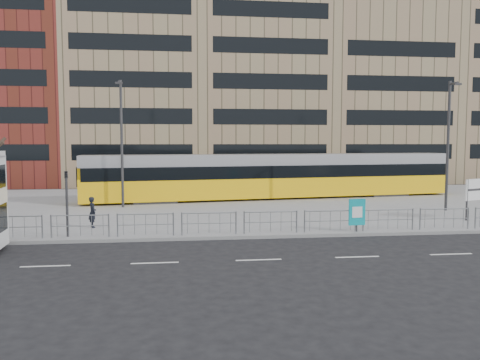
{
  "coord_description": "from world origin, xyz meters",
  "views": [
    {
      "loc": [
        -4.82,
        -21.73,
        4.58
      ],
      "look_at": [
        -1.56,
        6.0,
        2.33
      ],
      "focal_mm": 35.0,
      "sensor_mm": 36.0,
      "label": 1
    }
  ],
  "objects": [
    {
      "name": "lamp_post_east",
      "position": [
        12.1,
        6.76,
        4.7
      ],
      "size": [
        0.45,
        1.04,
        8.35
      ],
      "color": "#2D2D30",
      "rests_on": "plaza"
    },
    {
      "name": "tram",
      "position": [
        2.35,
        14.69,
        1.91
      ],
      "size": [
        29.84,
        6.78,
        3.5
      ],
      "rotation": [
        0.0,
        0.0,
        0.13
      ],
      "color": "yellow",
      "rests_on": "plaza"
    },
    {
      "name": "pedestrian",
      "position": [
        -9.64,
        3.13,
        0.95
      ],
      "size": [
        0.6,
        0.69,
        1.61
      ],
      "primitive_type": "imported",
      "rotation": [
        0.0,
        0.0,
        2.01
      ],
      "color": "black",
      "rests_on": "plaza"
    },
    {
      "name": "pedestrian_barrier",
      "position": [
        2.0,
        0.5,
        0.98
      ],
      "size": [
        32.07,
        0.07,
        1.1
      ],
      "color": "gray",
      "rests_on": "plaza"
    },
    {
      "name": "building_row",
      "position": [
        1.55,
        34.27,
        12.91
      ],
      "size": [
        70.4,
        18.4,
        31.2
      ],
      "color": "maroon",
      "rests_on": "ground"
    },
    {
      "name": "traffic_light_west",
      "position": [
        -10.34,
        0.81,
        2.12
      ],
      "size": [
        0.21,
        0.23,
        3.1
      ],
      "rotation": [
        0.0,
        0.0,
        0.24
      ],
      "color": "#2D2D30",
      "rests_on": "plaza"
    },
    {
      "name": "kerb",
      "position": [
        0.0,
        0.05,
        0.07
      ],
      "size": [
        64.0,
        0.25,
        0.17
      ],
      "primitive_type": "cube",
      "color": "gray",
      "rests_on": "ground"
    },
    {
      "name": "lamp_post_west",
      "position": [
        -9.08,
        10.75,
        4.83
      ],
      "size": [
        0.45,
        1.04,
        8.61
      ],
      "color": "#2D2D30",
      "rests_on": "plaza"
    },
    {
      "name": "station_sign",
      "position": [
        11.9,
        3.25,
        1.78
      ],
      "size": [
        1.92,
        0.84,
        2.35
      ],
      "rotation": [
        0.0,
        0.0,
        0.38
      ],
      "color": "#2D2D30",
      "rests_on": "plaza"
    },
    {
      "name": "road_markings",
      "position": [
        1.0,
        -4.0,
        0.01
      ],
      "size": [
        62.0,
        0.12,
        0.01
      ],
      "primitive_type": "cube",
      "color": "white",
      "rests_on": "ground"
    },
    {
      "name": "ground",
      "position": [
        0.0,
        0.0,
        0.0
      ],
      "size": [
        120.0,
        120.0,
        0.0
      ],
      "primitive_type": "plane",
      "color": "black",
      "rests_on": "ground"
    },
    {
      "name": "plaza",
      "position": [
        0.0,
        12.0,
        0.07
      ],
      "size": [
        64.0,
        24.0,
        0.15
      ],
      "primitive_type": "cube",
      "color": "gray",
      "rests_on": "ground"
    },
    {
      "name": "ad_panel",
      "position": [
        3.64,
        0.4,
        1.11
      ],
      "size": [
        0.88,
        0.17,
        1.64
      ],
      "rotation": [
        0.0,
        0.0,
        0.12
      ],
      "color": "#2D2D30",
      "rests_on": "plaza"
    }
  ]
}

